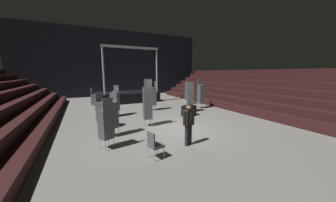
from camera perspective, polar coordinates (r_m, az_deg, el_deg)
ground_plane at (r=9.18m, az=2.46°, el=-9.25°), size 22.00×30.00×0.10m
arena_end_wall at (r=23.03m, az=-16.19°, el=11.76°), size 22.00×0.30×8.00m
bleacher_bank_right at (r=15.31m, az=29.14°, el=3.28°), size 5.25×24.00×3.15m
stage_riser at (r=17.86m, az=-12.55°, el=1.70°), size 5.45×3.07×5.22m
man_with_tie at (r=6.90m, az=6.82°, el=-6.89°), size 0.57×0.30×1.69m
chair_stack_front_left at (r=9.54m, az=-20.92°, el=-2.98°), size 0.62×0.62×1.88m
chair_stack_front_right at (r=6.96m, az=-19.75°, el=-6.98°), size 0.59×0.59×1.96m
chair_stack_mid_left at (r=14.54m, az=-22.93°, el=0.62°), size 0.59×0.59×1.71m
chair_stack_mid_right at (r=12.80m, az=7.28°, el=1.34°), size 0.58×0.58×2.22m
chair_stack_mid_centre at (r=16.05m, az=6.42°, el=2.66°), size 0.62×0.62×2.05m
chair_stack_rear_left at (r=14.28m, az=10.80°, el=2.41°), size 0.46×0.46×2.39m
chair_stack_rear_right at (r=13.31m, az=-4.91°, el=1.68°), size 0.51×0.51×2.22m
chair_stack_rear_centre at (r=9.32m, az=-6.74°, el=-0.58°), size 0.50×0.50×2.56m
chair_stack_aisle_left at (r=11.92m, az=-17.03°, el=-0.00°), size 0.62×0.62×2.05m
chair_stack_aisle_right at (r=8.21m, az=-17.92°, el=-4.13°), size 0.56×0.56×2.05m
equipment_road_case at (r=11.73m, az=6.88°, el=-3.17°), size 1.05×0.86×0.70m
loose_chair_near_man at (r=5.96m, az=-4.56°, el=-13.79°), size 0.52×0.52×0.95m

